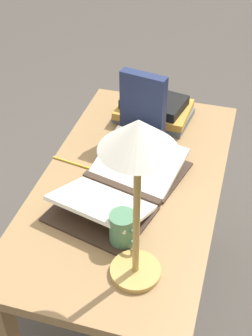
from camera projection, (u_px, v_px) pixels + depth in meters
name	position (u px, v px, depth m)	size (l,w,h in m)	color
ground_plane	(130.00, 309.00, 2.01)	(12.00, 12.00, 0.00)	#47423D
reading_desk	(130.00, 209.00, 1.63)	(1.10, 0.59, 0.73)	#937047
open_book	(121.00, 185.00, 1.49)	(0.54, 0.40, 0.08)	#38281E
book_stack_tall	(154.00, 109.00, 1.82)	(0.22, 0.30, 0.09)	slate
book_standing_upright	(143.00, 109.00, 1.64)	(0.07, 0.17, 0.27)	#1E284C
reading_lamp	(138.00, 158.00, 1.01)	(0.18, 0.18, 0.49)	tan
coffee_mug	(123.00, 229.00, 1.31)	(0.08, 0.10, 0.10)	#4C7F5B
pencil	(74.00, 163.00, 1.61)	(0.04, 0.17, 0.01)	gold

